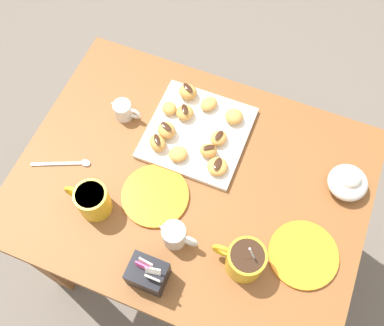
{
  "coord_description": "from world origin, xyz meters",
  "views": [
    {
      "loc": [
        -0.18,
        0.44,
        1.8
      ],
      "look_at": [
        0.02,
        -0.04,
        0.72
      ],
      "focal_mm": 41.28,
      "sensor_mm": 36.0,
      "label": 1
    }
  ],
  "objects": [
    {
      "name": "ground_plane",
      "position": [
        0.0,
        0.0,
        0.0
      ],
      "size": [
        8.0,
        8.0,
        0.0
      ],
      "primitive_type": "plane",
      "color": "#665B51"
    },
    {
      "name": "dining_table",
      "position": [
        0.0,
        0.0,
        0.56
      ],
      "size": [
        0.95,
        0.71,
        0.7
      ],
      "color": "brown",
      "rests_on": "ground_plane"
    },
    {
      "name": "pastry_plate_square",
      "position": [
        0.04,
        -0.14,
        0.71
      ],
      "size": [
        0.28,
        0.28,
        0.02
      ],
      "primitive_type": "cube",
      "color": "silver",
      "rests_on": "dining_table"
    },
    {
      "name": "coffee_mug_mustard_left",
      "position": [
        -0.2,
        0.16,
        0.75
      ],
      "size": [
        0.13,
        0.09,
        0.14
      ],
      "color": "gold",
      "rests_on": "dining_table"
    },
    {
      "name": "coffee_mug_mustard_right",
      "position": [
        0.21,
        0.16,
        0.75
      ],
      "size": [
        0.12,
        0.09,
        0.09
      ],
      "color": "gold",
      "rests_on": "dining_table"
    },
    {
      "name": "cream_pitcher_white",
      "position": [
        -0.02,
        0.17,
        0.74
      ],
      "size": [
        0.1,
        0.06,
        0.07
      ],
      "color": "silver",
      "rests_on": "dining_table"
    },
    {
      "name": "sugar_caddy",
      "position": [
        -0.0,
        0.28,
        0.74
      ],
      "size": [
        0.09,
        0.07,
        0.11
      ],
      "color": "black",
      "rests_on": "dining_table"
    },
    {
      "name": "ice_cream_bowl",
      "position": [
        -0.39,
        -0.14,
        0.74
      ],
      "size": [
        0.11,
        0.11,
        0.08
      ],
      "color": "silver",
      "rests_on": "dining_table"
    },
    {
      "name": "chocolate_sauce_pitcher",
      "position": [
        0.26,
        -0.12,
        0.73
      ],
      "size": [
        0.09,
        0.05,
        0.06
      ],
      "color": "silver",
      "rests_on": "dining_table"
    },
    {
      "name": "saucer_orange_left",
      "position": [
        0.07,
        0.08,
        0.71
      ],
      "size": [
        0.18,
        0.18,
        0.01
      ],
      "primitive_type": "cylinder",
      "color": "orange",
      "rests_on": "dining_table"
    },
    {
      "name": "saucer_orange_right",
      "position": [
        -0.34,
        0.08,
        0.71
      ],
      "size": [
        0.18,
        0.18,
        0.01
      ],
      "primitive_type": "cylinder",
      "color": "orange",
      "rests_on": "dining_table"
    },
    {
      "name": "loose_spoon_near_saucer",
      "position": [
        0.34,
        0.08,
        0.71
      ],
      "size": [
        0.15,
        0.07,
        0.01
      ],
      "color": "silver",
      "rests_on": "dining_table"
    },
    {
      "name": "beignet_0",
      "position": [
        0.12,
        -0.06,
        0.74
      ],
      "size": [
        0.07,
        0.07,
        0.04
      ],
      "primitive_type": "ellipsoid",
      "rotation": [
        0.0,
        0.0,
        5.66
      ],
      "color": "#D19347",
      "rests_on": "pastry_plate_square"
    },
    {
      "name": "chocolate_drizzle_0",
      "position": [
        0.12,
        -0.06,
        0.76
      ],
      "size": [
        0.03,
        0.04,
        0.0
      ],
      "primitive_type": "ellipsoid",
      "rotation": [
        0.0,
        0.0,
        5.36
      ],
      "color": "#381E11",
      "rests_on": "beignet_0"
    },
    {
      "name": "beignet_1",
      "position": [
        -0.05,
        -0.05,
        0.73
      ],
      "size": [
        0.06,
        0.06,
        0.03
      ],
      "primitive_type": "ellipsoid",
      "rotation": [
        0.0,
        0.0,
        4.7
      ],
      "color": "#D19347",
      "rests_on": "pastry_plate_square"
    },
    {
      "name": "chocolate_drizzle_1",
      "position": [
        -0.05,
        -0.05,
        0.75
      ],
      "size": [
        0.02,
        0.04,
        0.0
      ],
      "primitive_type": "ellipsoid",
      "rotation": [
        0.0,
        0.0,
        4.76
      ],
      "color": "#381E11",
      "rests_on": "beignet_1"
    },
    {
      "name": "beignet_2",
      "position": [
        -0.03,
        -0.14,
        0.73
      ],
      "size": [
        0.06,
        0.06,
        0.03
      ],
      "primitive_type": "ellipsoid",
      "rotation": [
        0.0,
        0.0,
        4.39
      ],
      "color": "#D19347",
      "rests_on": "pastry_plate_square"
    },
    {
      "name": "chocolate_drizzle_2",
      "position": [
        -0.03,
        -0.14,
        0.75
      ],
      "size": [
        0.02,
        0.04,
        0.0
      ],
      "primitive_type": "ellipsoid",
      "rotation": [
        0.0,
        0.0,
        4.5
      ],
      "color": "#381E11",
      "rests_on": "beignet_2"
    },
    {
      "name": "beignet_3",
      "position": [
        0.09,
        -0.18,
        0.74
      ],
      "size": [
        0.07,
        0.07,
        0.03
      ],
      "primitive_type": "ellipsoid",
      "rotation": [
        0.0,
        0.0,
        5.74
      ],
      "color": "#D19347",
      "rests_on": "pastry_plate_square"
    },
    {
      "name": "chocolate_drizzle_3",
      "position": [
        0.09,
        -0.18,
        0.75
      ],
      "size": [
        0.03,
        0.04,
        0.0
      ],
      "primitive_type": "ellipsoid",
      "rotation": [
        0.0,
        0.0,
        5.33
      ],
      "color": "#381E11",
      "rests_on": "beignet_3"
    },
    {
      "name": "beignet_4",
      "position": [
        0.06,
        -0.05,
        0.73
      ],
      "size": [
        0.07,
        0.06,
        0.03
      ],
      "primitive_type": "ellipsoid",
      "rotation": [
        0.0,
        0.0,
        0.4
      ],
      "color": "#D19347",
      "rests_on": "pastry_plate_square"
    },
    {
      "name": "beignet_5",
      "position": [
        0.11,
        -0.24,
        0.74
      ],
      "size": [
        0.06,
        0.06,
        0.04
      ],
      "primitive_type": "ellipsoid",
      "rotation": [
        0.0,
        0.0,
        6.06
      ],
      "color": "#D19347",
      "rests_on": "pastry_plate_square"
    },
    {
      "name": "chocolate_drizzle_5",
      "position": [
        0.11,
        -0.24,
        0.76
      ],
      "size": [
        0.04,
        0.03,
        0.0
      ],
      "primitive_type": "ellipsoid",
      "rotation": [
        0.0,
        0.0,
        5.74
      ],
      "color": "#381E11",
      "rests_on": "beignet_5"
    },
    {
      "name": "beignet_6",
      "position": [
        -0.04,
        -0.22,
        0.74
      ],
      "size": [
        0.05,
        0.05,
        0.03
      ],
      "primitive_type": "ellipsoid",
      "rotation": [
        0.0,
        0.0,
        4.67
      ],
      "color": "#D19347",
      "rests_on": "pastry_plate_square"
    },
    {
      "name": "beignet_7",
      "position": [
        0.12,
        -0.1,
        0.74
      ],
      "size": [
        0.07,
        0.07,
        0.04
      ],
      "primitive_type": "ellipsoid",
      "rotation": [
        0.0,
        0.0,
        2.58
      ],
      "color": "#D19347",
      "rests_on": "pastry_plate_square"
    },
    {
      "name": "chocolate_drizzle_7",
      "position": [
        0.12,
        -0.1,
        0.76
      ],
      "size": [
        0.04,
        0.03,
        0.0
      ],
      "primitive_type": "ellipsoid",
      "rotation": [
        0.0,
        0.0,
        2.74
      ],
      "color": "#381E11",
      "rests_on": "beignet_7"
    },
    {
      "name": "beignet_8",
      "position": [
        -0.01,
        -0.09,
        0.74
      ],
      "size": [
        0.05,
        0.05,
        0.04
      ],
      "primitive_type": "ellipsoid",
      "rotation": [
        0.0,
        0.0,
        3.32
      ],
      "color": "#D19347",
      "rests_on": "pastry_plate_square"
    },
    {
      "name": "chocolate_drizzle_8",
      "position": [
        -0.01,
        -0.09,
        0.76
      ],
      "size": [
        0.04,
        0.03,
        0.0
      ],
      "primitive_type": "ellipsoid",
      "rotation": [
        0.0,
        0.0,
        3.75
      ],
      "color": "#381E11",
      "rests_on": "beignet_8"
    },
    {
      "name": "beignet_9",
      "position": [
        0.14,
        -0.18,
        0.73
      ],
      "size": [
        0.06,
        0.06,
        0.03
      ],
      "primitive_type": "ellipsoid",
      "rotation": [
        0.0,
        0.0,
        3.96
      ],
      "color": "#D19347",
      "rests_on": "pastry_plate_square"
    },
    {
      "name": "beignet_10",
      "position": [
        0.04,
        -0.23,
        0.73
      ],
      "size": [
        0.06,
        0.07,
        0.03
      ],
      "primitive_type": "ellipsoid",
      "rotation": [
        0.0,
        0.0,
        5.81
      ],
      "color": "#D19347",
      "rests_on": "pastry_plate_square"
    }
  ]
}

